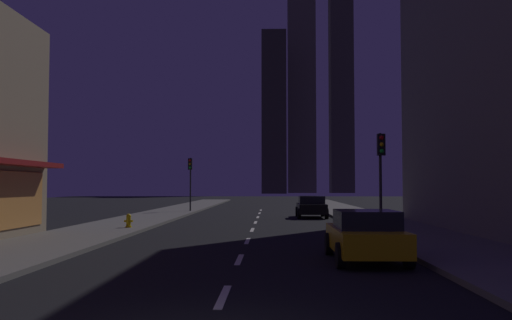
# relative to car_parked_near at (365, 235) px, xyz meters

# --- Properties ---
(ground_plane) EXTENTS (78.00, 136.00, 0.10)m
(ground_plane) POSITION_rel_car_parked_near_xyz_m (-3.60, 23.85, -0.79)
(ground_plane) COLOR black
(sidewalk_right) EXTENTS (4.00, 76.00, 0.15)m
(sidewalk_right) POSITION_rel_car_parked_near_xyz_m (3.40, 23.85, -0.67)
(sidewalk_right) COLOR #605E59
(sidewalk_right) RESTS_ON ground
(sidewalk_left) EXTENTS (4.00, 76.00, 0.15)m
(sidewalk_left) POSITION_rel_car_parked_near_xyz_m (-10.60, 23.85, -0.67)
(sidewalk_left) COLOR #605E59
(sidewalk_left) RESTS_ON ground
(lane_marking_center) EXTENTS (0.16, 43.80, 0.01)m
(lane_marking_center) POSITION_rel_car_parked_near_xyz_m (-3.60, 10.65, -0.73)
(lane_marking_center) COLOR silver
(lane_marking_center) RESTS_ON ground
(skyscraper_distant_tall) EXTENTS (6.64, 7.27, 44.11)m
(skyscraper_distant_tall) POSITION_rel_car_parked_near_xyz_m (-1.99, 129.95, 21.31)
(skyscraper_distant_tall) COLOR #363429
(skyscraper_distant_tall) RESTS_ON ground
(skyscraper_distant_mid) EXTENTS (8.10, 5.30, 67.58)m
(skyscraper_distant_mid) POSITION_rel_car_parked_near_xyz_m (6.24, 141.98, 33.05)
(skyscraper_distant_mid) COLOR brown
(skyscraper_distant_mid) RESTS_ON ground
(skyscraper_distant_short) EXTENTS (6.72, 6.74, 73.34)m
(skyscraper_distant_short) POSITION_rel_car_parked_near_xyz_m (18.00, 142.90, 35.93)
(skyscraper_distant_short) COLOR #444033
(skyscraper_distant_short) RESTS_ON ground
(car_parked_near) EXTENTS (1.98, 4.24, 1.45)m
(car_parked_near) POSITION_rel_car_parked_near_xyz_m (0.00, 0.00, 0.00)
(car_parked_near) COLOR gold
(car_parked_near) RESTS_ON ground
(car_parked_far) EXTENTS (1.98, 4.24, 1.45)m
(car_parked_far) POSITION_rel_car_parked_near_xyz_m (0.00, 20.71, 0.00)
(car_parked_far) COLOR black
(car_parked_far) RESTS_ON ground
(fire_hydrant_far_left) EXTENTS (0.42, 0.30, 0.65)m
(fire_hydrant_far_left) POSITION_rel_car_parked_near_xyz_m (-9.50, 10.13, -0.29)
(fire_hydrant_far_left) COLOR gold
(fire_hydrant_far_left) RESTS_ON sidewalk_left
(traffic_light_near_right) EXTENTS (0.32, 0.48, 4.20)m
(traffic_light_near_right) POSITION_rel_car_parked_near_xyz_m (1.90, 7.07, 2.45)
(traffic_light_near_right) COLOR #2D2D2D
(traffic_light_near_right) RESTS_ON sidewalk_right
(traffic_light_far_left) EXTENTS (0.32, 0.48, 4.20)m
(traffic_light_far_left) POSITION_rel_car_parked_near_xyz_m (-9.10, 26.84, 2.45)
(traffic_light_far_left) COLOR #2D2D2D
(traffic_light_far_left) RESTS_ON sidewalk_left
(street_lamp_right) EXTENTS (1.96, 0.56, 6.58)m
(street_lamp_right) POSITION_rel_car_parked_near_xyz_m (1.78, -3.89, 4.33)
(street_lamp_right) COLOR #38383D
(street_lamp_right) RESTS_ON sidewalk_right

